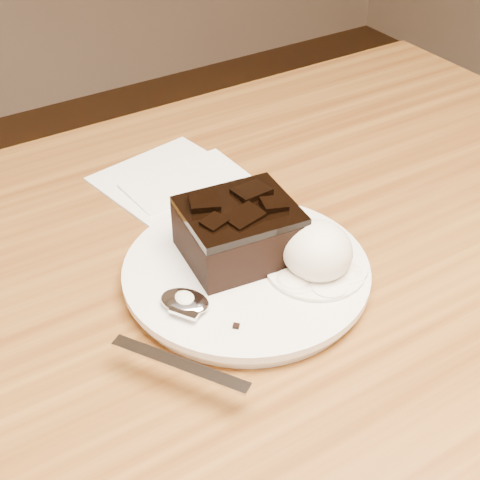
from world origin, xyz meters
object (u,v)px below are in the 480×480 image
plate (246,275)px  ice_cream_scoop (317,251)px  brownie (239,234)px  napkin (172,180)px  spoon (185,303)px

plate → ice_cream_scoop: size_ratio=3.42×
ice_cream_scoop → brownie: bearing=129.6°
plate → napkin: 0.18m
brownie → ice_cream_scoop: (0.04, -0.05, -0.00)m
spoon → brownie: bearing=-6.3°
plate → spoon: 0.07m
plate → spoon: spoon is taller
spoon → napkin: bearing=33.2°
spoon → napkin: (0.09, 0.19, -0.02)m
spoon → napkin: spoon is taller
plate → brownie: (0.00, 0.02, 0.03)m
brownie → napkin: (0.02, 0.16, -0.04)m
ice_cream_scoop → napkin: 0.22m
brownie → spoon: (-0.07, -0.03, -0.02)m
brownie → ice_cream_scoop: ice_cream_scoop is taller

